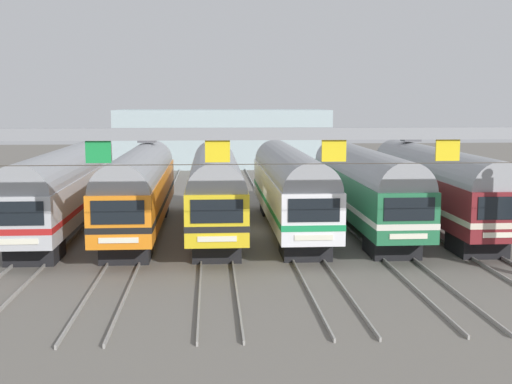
{
  "coord_description": "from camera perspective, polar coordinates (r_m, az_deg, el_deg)",
  "views": [
    {
      "loc": [
        -2.39,
        -37.64,
        7.42
      ],
      "look_at": [
        0.44,
        3.5,
        1.82
      ],
      "focal_mm": 47.0,
      "sensor_mm": 36.0,
      "label": 1
    }
  ],
  "objects": [
    {
      "name": "commuter_train_orange",
      "position": [
        38.15,
        -9.89,
        0.49
      ],
      "size": [
        2.88,
        18.06,
        5.05
      ],
      "color": "orange",
      "rests_on": "ground"
    },
    {
      "name": "track_bed",
      "position": [
        55.19,
        -1.41,
        0.08
      ],
      "size": [
        22.73,
        70.0,
        0.15
      ],
      "color": "gray",
      "rests_on": "ground"
    },
    {
      "name": "ground_plane",
      "position": [
        38.44,
        -0.29,
        -3.39
      ],
      "size": [
        160.0,
        160.0,
        0.0
      ],
      "primitive_type": "plane",
      "color": "slate"
    },
    {
      "name": "catenary_gantry",
      "position": [
        24.35,
        1.72,
        2.89
      ],
      "size": [
        26.47,
        0.44,
        6.97
      ],
      "color": "gray",
      "rests_on": "ground"
    },
    {
      "name": "commuter_train_yellow",
      "position": [
        37.94,
        -3.5,
        0.55
      ],
      "size": [
        2.88,
        18.06,
        5.05
      ],
      "color": "gold",
      "rests_on": "ground"
    },
    {
      "name": "commuter_train_green",
      "position": [
        38.93,
        9.1,
        0.65
      ],
      "size": [
        2.88,
        18.06,
        4.77
      ],
      "color": "#236B42",
      "rests_on": "ground"
    },
    {
      "name": "commuter_train_maroon",
      "position": [
        40.11,
        15.02,
        0.69
      ],
      "size": [
        2.88,
        18.06,
        5.05
      ],
      "color": "maroon",
      "rests_on": "ground"
    },
    {
      "name": "commuter_train_white",
      "position": [
        38.2,
        2.88,
        0.61
      ],
      "size": [
        2.88,
        18.06,
        4.77
      ],
      "color": "white",
      "rests_on": "ground"
    },
    {
      "name": "commuter_train_stainless",
      "position": [
        38.82,
        -16.13,
        0.42
      ],
      "size": [
        2.88,
        18.06,
        4.77
      ],
      "color": "#B2B5BA",
      "rests_on": "ground"
    },
    {
      "name": "maintenance_building",
      "position": [
        77.37,
        -2.87,
        4.62
      ],
      "size": [
        23.8,
        10.0,
        6.47
      ],
      "primitive_type": "cube",
      "color": "#9EB2B7",
      "rests_on": "ground"
    }
  ]
}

